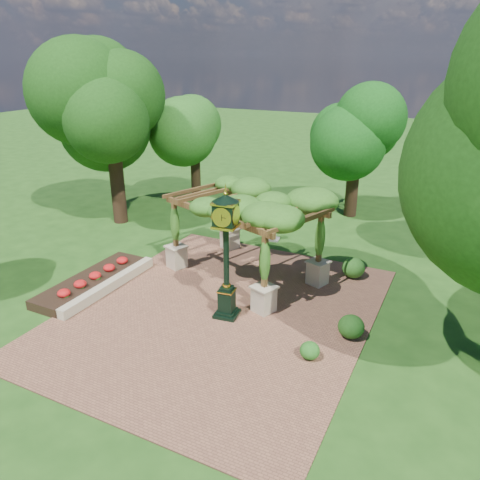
% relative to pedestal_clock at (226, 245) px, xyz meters
% --- Properties ---
extents(ground, '(120.00, 120.00, 0.00)m').
position_rel_pedestal_clock_xyz_m(ground, '(-0.33, -0.82, -2.67)').
color(ground, '#1E4714').
rests_on(ground, ground).
extents(brick_plaza, '(10.00, 12.00, 0.04)m').
position_rel_pedestal_clock_xyz_m(brick_plaza, '(-0.33, 0.18, -2.65)').
color(brick_plaza, brown).
rests_on(brick_plaza, ground).
extents(border_wall, '(0.35, 5.00, 0.40)m').
position_rel_pedestal_clock_xyz_m(border_wall, '(-4.93, -0.32, -2.47)').
color(border_wall, '#C6B793').
rests_on(border_wall, ground).
extents(flower_bed, '(1.50, 5.00, 0.36)m').
position_rel_pedestal_clock_xyz_m(flower_bed, '(-5.83, -0.32, -2.49)').
color(flower_bed, red).
rests_on(flower_bed, ground).
extents(pedestal_clock, '(0.98, 0.98, 4.45)m').
position_rel_pedestal_clock_xyz_m(pedestal_clock, '(0.00, 0.00, 0.00)').
color(pedestal_clock, black).
rests_on(pedestal_clock, brick_plaza).
extents(pergola, '(6.80, 5.44, 3.72)m').
position_rel_pedestal_clock_xyz_m(pergola, '(-0.86, 3.15, 0.39)').
color(pergola, '#C2B090').
rests_on(pergola, brick_plaza).
extents(sundial, '(0.61, 0.61, 0.99)m').
position_rel_pedestal_clock_xyz_m(sundial, '(-1.34, 7.36, -2.23)').
color(sundial, gray).
rests_on(sundial, ground).
extents(shrub_front, '(0.69, 0.69, 0.54)m').
position_rel_pedestal_clock_xyz_m(shrub_front, '(3.36, -1.08, -2.36)').
color(shrub_front, '#215A19').
rests_on(shrub_front, brick_plaza).
extents(shrub_mid, '(1.01, 1.01, 0.76)m').
position_rel_pedestal_clock_xyz_m(shrub_mid, '(4.17, 0.59, -2.25)').
color(shrub_mid, '#1E4B15').
rests_on(shrub_mid, brick_plaza).
extents(shrub_back, '(1.17, 1.17, 0.82)m').
position_rel_pedestal_clock_xyz_m(shrub_back, '(3.17, 4.94, -2.21)').
color(shrub_back, '#2C661D').
rests_on(shrub_back, brick_plaza).
extents(tree_west_near, '(4.83, 4.83, 8.73)m').
position_rel_pedestal_clock_xyz_m(tree_west_near, '(-9.80, 6.14, 3.33)').
color(tree_west_near, '#352015').
rests_on(tree_west_near, ground).
extents(tree_west_far, '(3.79, 3.79, 6.53)m').
position_rel_pedestal_clock_xyz_m(tree_west_far, '(-8.07, 11.15, 1.82)').
color(tree_west_far, black).
rests_on(tree_west_far, ground).
extents(tree_north, '(3.64, 3.64, 7.28)m').
position_rel_pedestal_clock_xyz_m(tree_north, '(1.05, 12.79, 2.31)').
color(tree_north, '#352215').
rests_on(tree_north, ground).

